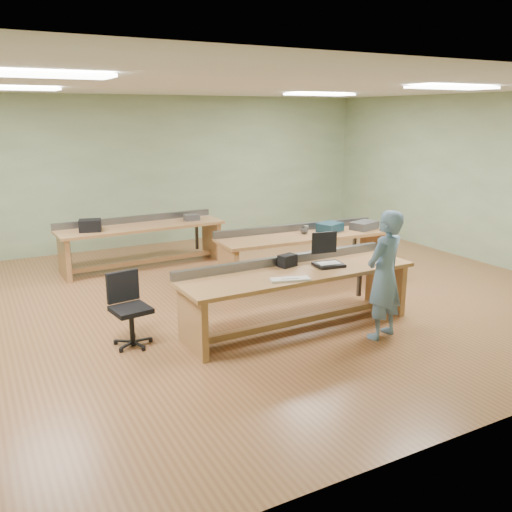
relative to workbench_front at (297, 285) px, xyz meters
name	(u,v)px	position (x,y,z in m)	size (l,w,h in m)	color
floor	(230,301)	(-0.32, 1.29, -0.56)	(10.00, 10.00, 0.00)	brown
ceiling	(228,85)	(-0.32, 1.29, 2.44)	(10.00, 10.00, 0.00)	silver
wall_back	(144,172)	(-0.32, 5.29, 0.94)	(10.00, 0.04, 3.00)	#95AE84
wall_front	(456,270)	(-0.32, -2.71, 0.94)	(10.00, 0.04, 3.00)	#95AE84
wall_right	(479,179)	(4.68, 1.29, 0.94)	(0.04, 8.00, 3.00)	#95AE84
fluor_panels	(228,88)	(-0.32, 1.29, 2.41)	(6.20, 3.50, 0.03)	white
workbench_front	(297,285)	(0.00, 0.00, 0.00)	(3.09, 0.88, 0.86)	#A47545
workbench_mid	(304,246)	(1.23, 1.72, 0.00)	(2.95, 0.94, 0.86)	#A47545
workbench_back	(142,236)	(-0.90, 3.70, 0.00)	(2.92, 0.89, 0.86)	#A47545
person	(384,275)	(0.74, -0.75, 0.22)	(0.57, 0.37, 1.57)	#6A8FAD
laptop_base	(329,265)	(0.46, -0.03, 0.21)	(0.36, 0.29, 0.04)	black
laptop_screen	(324,243)	(0.48, 0.11, 0.47)	(0.36, 0.02, 0.28)	black
keyboard	(290,279)	(-0.30, -0.32, 0.20)	(0.46, 0.15, 0.03)	beige
trackball_mouse	(380,263)	(1.08, -0.30, 0.22)	(0.13, 0.15, 0.07)	white
camera_bag	(287,261)	(-0.02, 0.21, 0.27)	(0.23, 0.15, 0.15)	black
task_chair	(130,319)	(-2.01, 0.45, -0.24)	(0.53, 0.53, 0.86)	black
parts_bin_teal	(330,227)	(1.72, 1.70, 0.26)	(0.40, 0.30, 0.14)	#122F3D
parts_bin_grey	(364,225)	(2.34, 1.58, 0.25)	(0.47, 0.30, 0.13)	#38383A
mug	(304,230)	(1.24, 1.75, 0.24)	(0.14, 0.14, 0.11)	#38383A
drinks_can	(306,229)	(1.28, 1.76, 0.25)	(0.07, 0.07, 0.13)	silver
storage_box_back	(90,225)	(-1.79, 3.57, 0.29)	(0.35, 0.25, 0.20)	black
tray_back	(192,217)	(0.05, 3.69, 0.24)	(0.27, 0.19, 0.11)	#38383A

